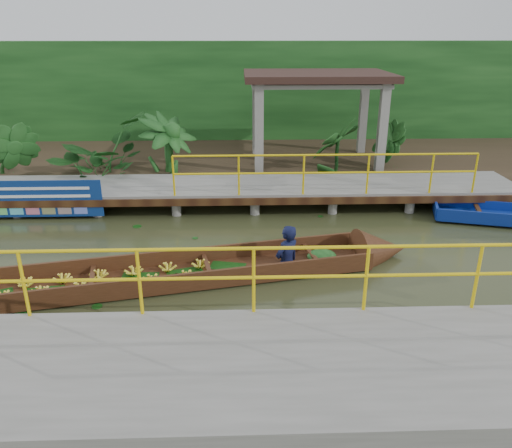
{
  "coord_description": "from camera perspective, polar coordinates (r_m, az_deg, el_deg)",
  "views": [
    {
      "loc": [
        0.62,
        -9.28,
        4.49
      ],
      "look_at": [
        0.95,
        0.5,
        0.6
      ],
      "focal_mm": 35.0,
      "sensor_mm": 36.0,
      "label": 1
    }
  ],
  "objects": [
    {
      "name": "near_dock",
      "position": [
        6.6,
        1.88,
        -17.73
      ],
      "size": [
        18.0,
        2.4,
        1.73
      ],
      "color": "slate",
      "rests_on": "ground"
    },
    {
      "name": "tropical_plants",
      "position": [
        15.15,
        -11.02,
        8.48
      ],
      "size": [
        14.1,
        1.1,
        1.37
      ],
      "color": "#123A13",
      "rests_on": "ground"
    },
    {
      "name": "blue_banner",
      "position": [
        13.33,
        -23.38,
        2.68
      ],
      "size": [
        2.99,
        0.04,
        0.93
      ],
      "color": "navy",
      "rests_on": "ground"
    },
    {
      "name": "ground",
      "position": [
        10.33,
        -5.21,
        -4.19
      ],
      "size": [
        80.0,
        80.0,
        0.0
      ],
      "primitive_type": "plane",
      "color": "#2E3219",
      "rests_on": "ground"
    },
    {
      "name": "far_dock",
      "position": [
        13.34,
        -4.45,
        4.1
      ],
      "size": [
        16.0,
        2.06,
        1.66
      ],
      "color": "slate",
      "rests_on": "ground"
    },
    {
      "name": "foliage_backdrop",
      "position": [
        19.45,
        -3.88,
        14.26
      ],
      "size": [
        30.0,
        0.8,
        4.0
      ],
      "primitive_type": "cube",
      "color": "#123A13",
      "rests_on": "ground"
    },
    {
      "name": "vendor_boat",
      "position": [
        9.54,
        -10.62,
        -5.38
      ],
      "size": [
        10.45,
        3.17,
        2.07
      ],
      "rotation": [
        0.0,
        0.0,
        0.21
      ],
      "color": "#321B0D",
      "rests_on": "ground"
    },
    {
      "name": "land_strip",
      "position": [
        17.33,
        -3.97,
        7.36
      ],
      "size": [
        30.0,
        8.0,
        0.45
      ],
      "primitive_type": "cube",
      "color": "#2F2417",
      "rests_on": "ground"
    },
    {
      "name": "pavilion",
      "position": [
        15.85,
        6.95,
        15.46
      ],
      "size": [
        4.4,
        3.0,
        3.0
      ],
      "color": "slate",
      "rests_on": "ground"
    }
  ]
}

